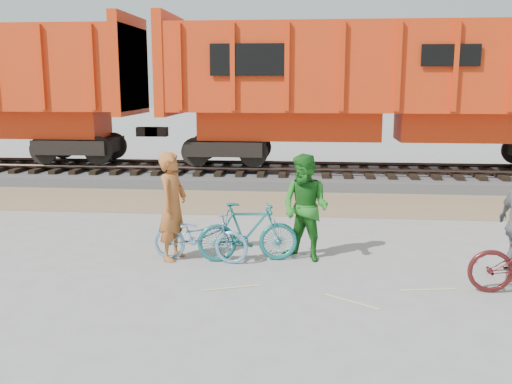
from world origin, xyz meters
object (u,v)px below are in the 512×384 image
(hopper_car_center, at_px, (390,86))
(bicycle_blue, at_px, (200,236))
(bicycle_teal, at_px, (248,232))
(person_solo, at_px, (173,206))
(person_man, at_px, (306,208))

(hopper_car_center, bearing_deg, bicycle_blue, -116.83)
(bicycle_teal, relative_size, person_solo, 0.92)
(person_solo, bearing_deg, person_man, -73.62)
(hopper_car_center, relative_size, person_man, 7.41)
(person_man, bearing_deg, bicycle_blue, -140.71)
(person_man, bearing_deg, person_solo, -144.98)
(bicycle_blue, bearing_deg, person_solo, 86.03)
(hopper_car_center, height_order, person_solo, hopper_car_center)
(person_solo, relative_size, person_man, 1.02)
(bicycle_teal, bearing_deg, person_man, -88.93)
(hopper_car_center, relative_size, bicycle_blue, 8.06)
(bicycle_blue, relative_size, person_man, 0.92)
(bicycle_blue, xyz_separation_m, person_solo, (-0.50, 0.10, 0.51))
(hopper_car_center, xyz_separation_m, bicycle_blue, (-4.31, -8.52, -2.55))
(bicycle_blue, xyz_separation_m, person_man, (1.83, 0.28, 0.49))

